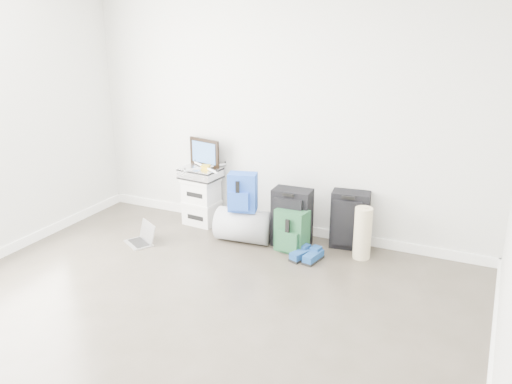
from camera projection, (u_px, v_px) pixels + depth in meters
The scene contains 14 objects.
ground at pixel (149, 350), 3.90m from camera, with size 5.00×5.00×0.00m, color #393329.
room_envelope at pixel (133, 112), 3.36m from camera, with size 4.52×5.02×2.71m.
boxes_stack at pixel (201, 201), 6.14m from camera, with size 0.40×0.34×0.54m.
briefcase at pixel (200, 173), 6.04m from camera, with size 0.42×0.31×0.12m, color #B2B2B7.
painting at pixel (204, 152), 6.05m from camera, with size 0.41×0.11×0.31m.
drone at pixel (206, 167), 5.96m from camera, with size 0.45×0.45×0.05m.
duffel_bag at pixel (244, 225), 5.69m from camera, with size 0.35×0.35×0.57m, color gray.
blue_backpack at pixel (242, 193), 5.55m from camera, with size 0.32×0.27×0.40m.
large_suitcase at pixel (292, 218), 5.55m from camera, with size 0.40×0.27×0.61m.
green_backpack at pixel (292, 232), 5.44m from camera, with size 0.34×0.27×0.44m.
carry_on at pixel (350, 220), 5.51m from camera, with size 0.41×0.29×0.59m.
shoes at pixel (307, 256), 5.29m from camera, with size 0.29×0.29×0.09m.
rolled_rug at pixel (363, 233), 5.28m from camera, with size 0.17×0.17×0.52m, color tan.
laptop at pixel (142, 238), 5.68m from camera, with size 0.37×0.34×0.22m.
Camera 1 is at (2.11, -2.69, 2.33)m, focal length 38.00 mm.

